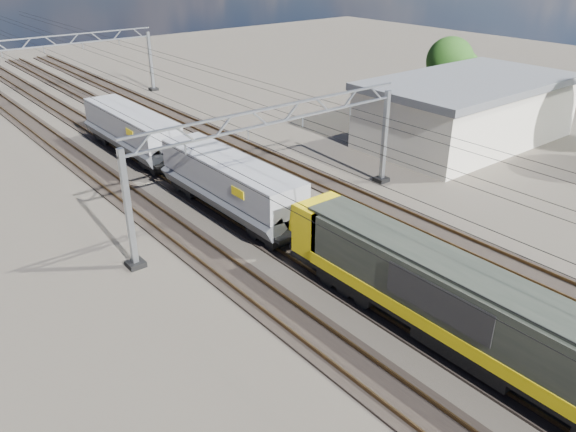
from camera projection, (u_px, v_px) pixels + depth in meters
ground at (320, 241)px, 32.36m from camera, size 160.00×160.00×0.00m
track_outer_west at (233, 274)px, 28.96m from camera, size 2.60×140.00×0.30m
track_loco at (293, 251)px, 31.21m from camera, size 2.60×140.00×0.30m
track_inner_east at (345, 230)px, 33.46m from camera, size 2.60×140.00×0.30m
track_outer_east at (390, 212)px, 35.71m from camera, size 2.60×140.00×0.30m
catenary_gantry_mid at (277, 159)px, 33.47m from camera, size 19.90×0.90×7.11m
catenary_gantry_far at (67, 66)px, 58.74m from camera, size 19.90×0.90×7.11m
overhead_wires at (238, 114)px, 35.47m from camera, size 12.03×140.00×0.53m
locomotive at (477, 313)px, 22.13m from camera, size 2.76×21.10×3.62m
hopper_wagon_lead at (230, 182)px, 34.60m from camera, size 3.38×13.00×3.25m
hopper_wagon_mid at (131, 129)px, 44.57m from camera, size 3.38×13.00×3.25m
industrial_shed at (467, 110)px, 47.76m from camera, size 18.60×10.60×5.40m
tree_far at (453, 63)px, 57.11m from camera, size 5.30×4.90×7.18m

